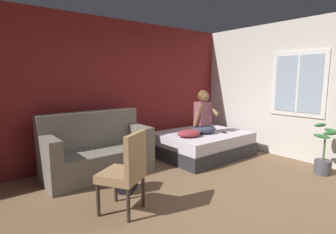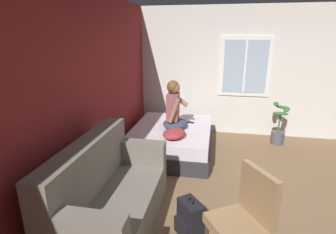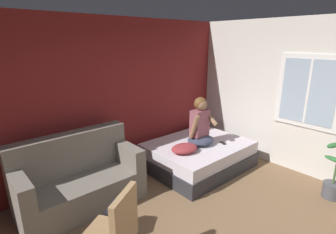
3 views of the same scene
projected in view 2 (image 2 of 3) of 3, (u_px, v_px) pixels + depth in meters
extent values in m
plane|color=brown|center=(288.00, 212.00, 3.26)|extent=(40.00, 40.00, 0.00)
cube|color=maroon|center=(77.00, 97.00, 3.34)|extent=(10.48, 0.16, 2.70)
cube|color=silver|center=(264.00, 73.00, 5.50)|extent=(0.16, 6.64, 2.70)
cube|color=white|center=(245.00, 67.00, 5.45)|extent=(0.02, 1.04, 1.24)
cube|color=#9EB2C6|center=(245.00, 67.00, 5.43)|extent=(0.01, 0.88, 1.08)
cube|color=white|center=(245.00, 67.00, 5.43)|extent=(0.01, 0.04, 1.08)
cube|color=#2D2D33|center=(172.00, 145.00, 4.95)|extent=(1.83, 1.45, 0.26)
cube|color=silver|center=(172.00, 133.00, 4.88)|extent=(1.78, 1.41, 0.22)
cube|color=slate|center=(117.00, 211.00, 2.93)|extent=(1.70, 0.81, 0.44)
cube|color=slate|center=(88.00, 167.00, 2.82)|extent=(1.70, 0.25, 0.60)
cube|color=slate|center=(79.00, 231.00, 2.10)|extent=(0.18, 0.80, 0.32)
cube|color=slate|center=(136.00, 152.00, 3.53)|extent=(0.18, 0.80, 0.32)
cylinder|color=#382D23|center=(240.00, 230.00, 2.68)|extent=(0.04, 0.04, 0.40)
cube|color=#9E7A51|center=(237.00, 227.00, 2.36)|extent=(0.63, 0.63, 0.10)
cube|color=#9E7A51|center=(258.00, 194.00, 2.35)|extent=(0.42, 0.29, 0.48)
ellipsoid|color=#383D51|center=(175.00, 124.00, 4.80)|extent=(0.53, 0.45, 0.16)
cube|color=#8C4C56|center=(173.00, 107.00, 4.71)|extent=(0.33, 0.21, 0.48)
cylinder|color=#936B4C|center=(174.00, 111.00, 4.52)|extent=(0.08, 0.21, 0.44)
cylinder|color=#936B4C|center=(179.00, 99.00, 4.83)|extent=(0.09, 0.38, 0.29)
sphere|color=#936B4C|center=(174.00, 88.00, 4.60)|extent=(0.21, 0.21, 0.21)
ellipsoid|color=brown|center=(173.00, 87.00, 4.60)|extent=(0.23, 0.23, 0.23)
cube|color=black|center=(191.00, 218.00, 2.85)|extent=(0.35, 0.33, 0.40)
cube|color=black|center=(181.00, 228.00, 2.82)|extent=(0.22, 0.19, 0.18)
torus|color=black|center=(191.00, 201.00, 2.79)|extent=(0.08, 0.07, 0.09)
ellipsoid|color=#993338|center=(174.00, 133.00, 4.34)|extent=(0.53, 0.43, 0.14)
cube|color=black|center=(191.00, 122.00, 5.10)|extent=(0.12, 0.16, 0.01)
cylinder|color=#4C4C51|center=(277.00, 138.00, 5.31)|extent=(0.26, 0.26, 0.24)
cylinder|color=#426033|center=(279.00, 124.00, 5.23)|extent=(0.03, 0.03, 0.36)
ellipsoid|color=#2D6B33|center=(281.00, 114.00, 5.06)|extent=(0.15, 0.29, 0.06)
ellipsoid|color=#2D6B33|center=(283.00, 107.00, 5.21)|extent=(0.22, 0.29, 0.06)
ellipsoid|color=#2D6B33|center=(276.00, 104.00, 5.14)|extent=(0.29, 0.15, 0.06)
ellipsoid|color=#2D6B33|center=(286.00, 110.00, 5.08)|extent=(0.30, 0.21, 0.06)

